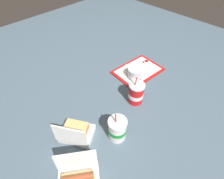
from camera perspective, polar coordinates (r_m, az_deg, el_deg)
name	(u,v)px	position (r m, az deg, el deg)	size (l,w,h in m)	color
ground_plane	(109,97)	(1.22, -1.12, -2.37)	(3.20, 3.20, 0.00)	#4C6070
food_tray	(138,71)	(1.42, 8.42, 6.06)	(0.39, 0.29, 0.01)	red
cake_container	(135,73)	(1.34, 7.62, 5.34)	(0.11, 0.11, 0.07)	black
ketchup_cup	(146,62)	(1.50, 11.14, 8.80)	(0.04, 0.04, 0.02)	white
napkin_stack	(133,67)	(1.44, 6.84, 7.32)	(0.10, 0.10, 0.00)	white
plastic_fork	(149,73)	(1.40, 11.93, 5.28)	(0.11, 0.01, 0.01)	white
clamshell_hotdog_center	(79,179)	(0.92, -10.88, -26.69)	(0.24, 0.23, 0.16)	white
clamshell_sandwich_right	(76,132)	(1.02, -11.61, -13.48)	(0.21, 0.23, 0.17)	white
soda_cup_left	(117,129)	(0.97, 1.76, -12.80)	(0.10, 0.10, 0.21)	white
soda_cup_corner	(136,93)	(1.15, 7.84, -1.24)	(0.10, 0.10, 0.21)	red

